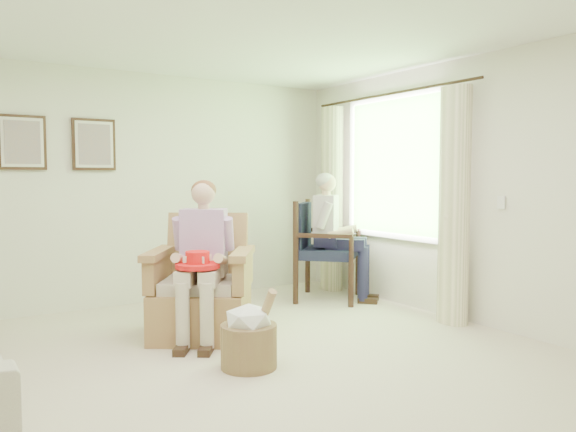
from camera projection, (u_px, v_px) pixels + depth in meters
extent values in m
plane|color=beige|center=(257.00, 374.00, 4.08)|extent=(5.50, 5.50, 0.00)
cube|color=silver|center=(135.00, 189.00, 6.30)|extent=(5.00, 0.04, 2.60)
cube|color=silver|center=(485.00, 191.00, 5.34)|extent=(0.04, 5.50, 2.60)
cube|color=white|center=(255.00, 9.00, 3.90)|extent=(5.00, 5.50, 0.02)
cube|color=#2D6B23|center=(395.00, 167.00, 6.31)|extent=(0.02, 1.40, 1.50)
cube|color=white|center=(395.00, 96.00, 6.25)|extent=(0.04, 1.52, 0.06)
cube|color=white|center=(393.00, 236.00, 6.36)|extent=(0.04, 1.52, 0.06)
cylinder|color=#382114|center=(389.00, 94.00, 6.20)|extent=(0.03, 2.50, 0.03)
cylinder|color=#F7E5C2|center=(454.00, 206.00, 5.44)|extent=(0.34, 0.34, 2.30)
cylinder|color=#F7E5C2|center=(332.00, 199.00, 7.08)|extent=(0.34, 0.34, 2.30)
cube|color=#382114|center=(22.00, 142.00, 5.62)|extent=(0.45, 0.03, 0.55)
cube|color=silver|center=(22.00, 142.00, 5.60)|extent=(0.39, 0.01, 0.49)
cube|color=tan|center=(23.00, 142.00, 5.59)|extent=(0.33, 0.01, 0.43)
cube|color=#382114|center=(94.00, 145.00, 5.99)|extent=(0.45, 0.03, 0.55)
cube|color=silver|center=(94.00, 144.00, 5.98)|extent=(0.39, 0.01, 0.49)
cube|color=tan|center=(95.00, 144.00, 5.97)|extent=(0.33, 0.01, 0.43)
cube|color=#A8794F|center=(202.00, 313.00, 5.05)|extent=(0.82, 0.80, 0.43)
cube|color=beige|center=(203.00, 284.00, 5.00)|extent=(0.63, 0.61, 0.10)
cube|color=#A8794F|center=(186.00, 247.00, 5.29)|extent=(0.76, 0.23, 0.64)
cube|color=#A8794F|center=(161.00, 275.00, 4.82)|extent=(0.10, 0.73, 0.31)
cube|color=#A8794F|center=(239.00, 267.00, 5.23)|extent=(0.10, 0.73, 0.31)
cylinder|color=black|center=(321.00, 286.00, 6.13)|extent=(0.06, 0.06, 0.49)
cylinder|color=black|center=(367.00, 280.00, 6.49)|extent=(0.06, 0.06, 0.49)
cylinder|color=black|center=(290.00, 277.00, 6.66)|extent=(0.06, 0.06, 0.49)
cylinder|color=black|center=(334.00, 272.00, 7.02)|extent=(0.06, 0.06, 0.49)
cube|color=#161932|center=(328.00, 253.00, 6.55)|extent=(0.65, 0.63, 0.11)
cube|color=#161932|center=(313.00, 225.00, 6.79)|extent=(0.60, 0.08, 0.56)
cube|color=beige|center=(203.00, 266.00, 4.99)|extent=(0.40, 0.26, 0.16)
cube|color=#C291CE|center=(201.00, 235.00, 4.99)|extent=(0.39, 0.24, 0.46)
sphere|color=#DDAD8E|center=(201.00, 193.00, 4.96)|extent=(0.21, 0.21, 0.21)
ellipsoid|color=brown|center=(200.00, 190.00, 4.98)|extent=(0.22, 0.22, 0.18)
cube|color=beige|center=(202.00, 277.00, 4.76)|extent=(0.14, 0.44, 0.13)
cube|color=beige|center=(224.00, 274.00, 4.87)|extent=(0.14, 0.44, 0.13)
cylinder|color=beige|center=(213.00, 315.00, 4.61)|extent=(0.12, 0.12, 0.54)
cylinder|color=beige|center=(234.00, 312.00, 4.72)|extent=(0.12, 0.12, 0.54)
cube|color=#1C1B3C|center=(328.00, 239.00, 6.54)|extent=(0.40, 0.26, 0.16)
cube|color=silver|center=(327.00, 215.00, 6.54)|extent=(0.39, 0.24, 0.46)
sphere|color=#DDAD8E|center=(328.00, 183.00, 6.50)|extent=(0.21, 0.21, 0.21)
ellipsoid|color=#B7B2AD|center=(327.00, 181.00, 6.52)|extent=(0.22, 0.22, 0.18)
cube|color=#1C1B3C|center=(333.00, 245.00, 6.31)|extent=(0.14, 0.44, 0.13)
cube|color=#1C1B3C|center=(347.00, 244.00, 6.41)|extent=(0.14, 0.44, 0.13)
cylinder|color=#1C1B3C|center=(344.00, 277.00, 6.16)|extent=(0.12, 0.12, 0.61)
cylinder|color=#1C1B3C|center=(358.00, 275.00, 6.27)|extent=(0.12, 0.12, 0.61)
cylinder|color=red|center=(198.00, 266.00, 4.71)|extent=(0.37, 0.37, 0.04)
cylinder|color=red|center=(198.00, 258.00, 4.71)|extent=(0.20, 0.20, 0.12)
cube|color=white|center=(209.00, 257.00, 4.77)|extent=(0.04, 0.01, 0.05)
cube|color=white|center=(192.00, 257.00, 4.80)|extent=(0.01, 0.04, 0.05)
cube|color=white|center=(186.00, 259.00, 4.65)|extent=(0.04, 0.01, 0.05)
cube|color=white|center=(203.00, 260.00, 4.62)|extent=(0.01, 0.04, 0.05)
cylinder|color=tan|center=(249.00, 346.00, 4.21)|extent=(0.53, 0.53, 0.33)
ellipsoid|color=white|center=(249.00, 318.00, 4.20)|extent=(0.38, 0.38, 0.23)
cylinder|color=#A57F56|center=(263.00, 318.00, 4.21)|extent=(0.17, 0.30, 0.49)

